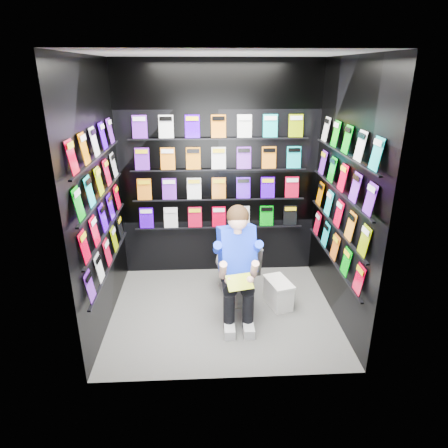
{
  "coord_description": "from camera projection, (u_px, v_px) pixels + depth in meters",
  "views": [
    {
      "loc": [
        -0.18,
        -3.71,
        2.48
      ],
      "look_at": [
        0.02,
        0.15,
        0.97
      ],
      "focal_mm": 32.0,
      "sensor_mm": 36.0,
      "label": 1
    }
  ],
  "objects": [
    {
      "name": "wall_right",
      "position": [
        344.0,
        196.0,
        3.95
      ],
      "size": [
        0.04,
        2.0,
        2.6
      ],
      "primitive_type": "cube",
      "color": "black",
      "rests_on": "floor"
    },
    {
      "name": "reader",
      "position": [
        237.0,
        250.0,
        4.06
      ],
      "size": [
        0.65,
        0.82,
        1.34
      ],
      "primitive_type": null,
      "rotation": [
        0.0,
        0.0,
        0.23
      ],
      "color": "#1334EF",
      "rests_on": "toilet"
    },
    {
      "name": "wall_left",
      "position": [
        98.0,
        200.0,
        3.83
      ],
      "size": [
        0.04,
        2.0,
        2.6
      ],
      "primitive_type": "cube",
      "color": "black",
      "rests_on": "floor"
    },
    {
      "name": "longbox_lid",
      "position": [
        279.0,
        282.0,
        4.39
      ],
      "size": [
        0.32,
        0.43,
        0.03
      ],
      "primitive_type": "cube",
      "rotation": [
        0.0,
        0.0,
        0.28
      ],
      "color": "white",
      "rests_on": "longbox"
    },
    {
      "name": "comics_left",
      "position": [
        101.0,
        200.0,
        3.83
      ],
      "size": [
        0.06,
        1.7,
        1.37
      ],
      "primitive_type": null,
      "color": "red",
      "rests_on": "wall_left"
    },
    {
      "name": "comics_right",
      "position": [
        341.0,
        196.0,
        3.94
      ],
      "size": [
        0.06,
        1.7,
        1.37
      ],
      "primitive_type": null,
      "color": "red",
      "rests_on": "wall_right"
    },
    {
      "name": "floor",
      "position": [
        223.0,
        312.0,
        4.36
      ],
      "size": [
        2.4,
        2.4,
        0.0
      ],
      "primitive_type": "plane",
      "color": "#5B5B59",
      "rests_on": "ground"
    },
    {
      "name": "wall_front",
      "position": [
        229.0,
        239.0,
        2.96
      ],
      "size": [
        2.4,
        0.04,
        2.6
      ],
      "primitive_type": "cube",
      "color": "black",
      "rests_on": "floor"
    },
    {
      "name": "toilet",
      "position": [
        234.0,
        267.0,
        4.56
      ],
      "size": [
        0.58,
        0.83,
        0.73
      ],
      "primitive_type": "imported",
      "rotation": [
        0.0,
        0.0,
        3.37
      ],
      "color": "white",
      "rests_on": "floor"
    },
    {
      "name": "longbox",
      "position": [
        278.0,
        294.0,
        4.44
      ],
      "size": [
        0.3,
        0.41,
        0.27
      ],
      "primitive_type": "cube",
      "rotation": [
        0.0,
        0.0,
        0.28
      ],
      "color": "white",
      "rests_on": "floor"
    },
    {
      "name": "wall_back",
      "position": [
        219.0,
        173.0,
        4.82
      ],
      "size": [
        2.4,
        0.04,
        2.6
      ],
      "primitive_type": "cube",
      "color": "black",
      "rests_on": "floor"
    },
    {
      "name": "held_comic",
      "position": [
        240.0,
        282.0,
        3.8
      ],
      "size": [
        0.28,
        0.2,
        0.11
      ],
      "primitive_type": "cube",
      "rotation": [
        -0.96,
        0.0,
        0.23
      ],
      "color": "green",
      "rests_on": "reader"
    },
    {
      "name": "comics_back",
      "position": [
        219.0,
        173.0,
        4.79
      ],
      "size": [
        2.1,
        0.06,
        1.37
      ],
      "primitive_type": null,
      "color": "red",
      "rests_on": "wall_back"
    },
    {
      "name": "ceiling",
      "position": [
        223.0,
        53.0,
        3.41
      ],
      "size": [
        2.4,
        2.4,
        0.0
      ],
      "primitive_type": "plane",
      "color": "white",
      "rests_on": "floor"
    }
  ]
}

